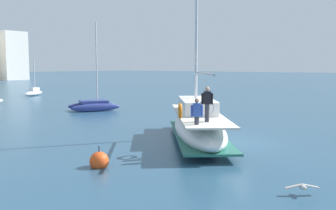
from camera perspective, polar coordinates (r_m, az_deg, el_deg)
name	(u,v)px	position (r m, az deg, el deg)	size (l,w,h in m)	color
ground_plane	(223,142)	(19.63, 8.32, -5.69)	(400.00, 400.00, 0.00)	#284C66
main_sailboat	(198,124)	(19.66, 4.64, -2.94)	(8.90, 8.01, 12.53)	white
moored_sloop_near	(34,92)	(52.40, -19.80, 1.83)	(3.92, 2.56, 4.94)	white
moored_cutter_left	(94,104)	(33.63, -11.26, 0.11)	(4.72, 3.92, 7.72)	navy
seagull	(302,187)	(12.44, 19.83, -11.66)	(0.80, 0.89, 0.17)	silver
mooring_buoy	(99,161)	(15.06, -10.46, -8.44)	(0.77, 0.77, 0.98)	#EA4C19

